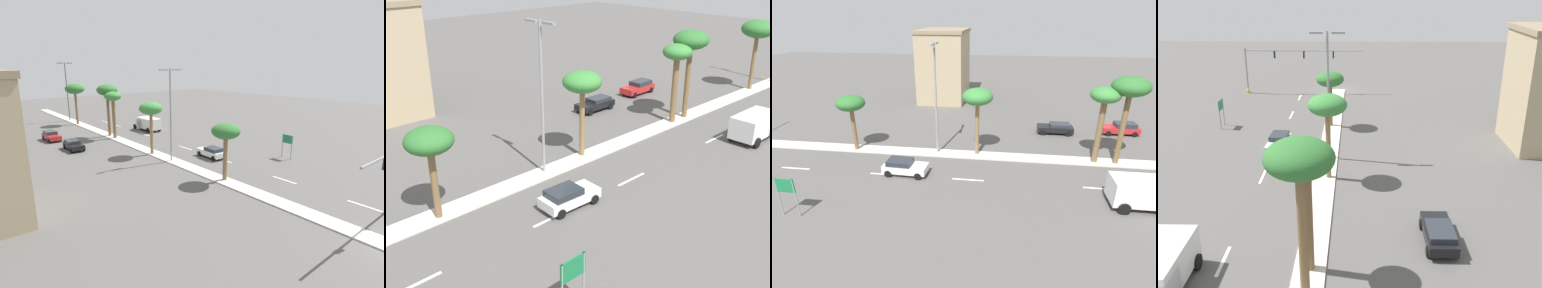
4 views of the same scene
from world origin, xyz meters
The scene contains 17 objects.
ground_plane centered at (0.00, 31.85, 0.00)m, with size 160.00×160.00×0.00m, color #565451.
median_curb centered at (0.00, 40.95, 0.06)m, with size 1.80×81.91×0.12m, color beige.
lane_stripe_leading centered at (5.03, 11.77, 0.01)m, with size 0.20×2.80×0.01m, color silver.
lane_stripe_left centered at (5.03, 20.59, 0.01)m, with size 0.20×2.80×0.01m, color silver.
lane_stripe_near centered at (5.03, 28.17, 0.01)m, with size 0.20×2.80×0.01m, color silver.
lane_stripe_rear centered at (5.03, 39.35, 0.01)m, with size 0.20×2.80×0.01m, color silver.
directional_road_sign centered at (11.81, 16.11, 2.16)m, with size 0.10×1.45×3.01m.
commercial_building centered at (-22.54, 20.93, 5.57)m, with size 11.38×7.36×11.11m.
palm_tree_far centered at (0.21, 15.64, 4.99)m, with size 2.88×2.88×5.83m.
palm_tree_front centered at (-0.35, 28.44, 5.92)m, with size 3.00×3.00×6.81m.
palm_tree_outboard centered at (0.00, 40.01, 6.22)m, with size 2.66×2.66×7.36m.
palm_tree_leading centered at (0.02, 42.00, 7.27)m, with size 3.29×3.29×8.37m.
street_lamp_mid centered at (-0.16, 24.37, 6.46)m, with size 2.90×0.24×10.95m.
sedan_black_near centered at (-7.57, 37.36, 0.71)m, with size 1.88×4.18×1.30m.
sedan_white_rear centered at (4.70, 22.34, 0.75)m, with size 2.01×4.02×1.39m.
sedan_red_outboard centered at (-8.34, 45.08, 0.77)m, with size 1.97×4.35×1.46m.
box_truck centered at (7.36, 42.01, 1.30)m, with size 2.55×5.86×2.32m.
Camera 3 is at (28.52, 30.95, 13.60)m, focal length 28.81 mm.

